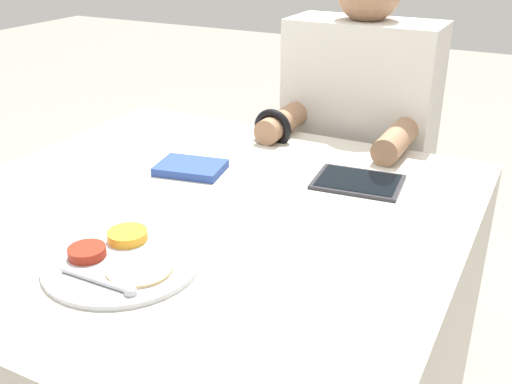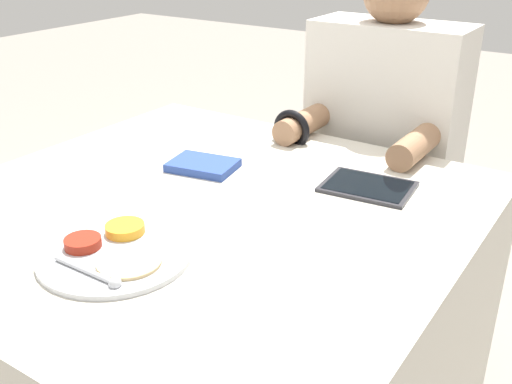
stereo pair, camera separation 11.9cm
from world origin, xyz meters
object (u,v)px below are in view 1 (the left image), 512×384
Objects in this scene: red_notebook at (191,168)px; person_diner at (354,183)px; tablet_device at (358,182)px; thali_tray at (121,260)px.

red_notebook is 0.63m from person_diner.
tablet_device is 0.17× the size of person_diner.
thali_tray is 1.31× the size of tablet_device.
person_diner is (0.24, 0.54, -0.20)m from red_notebook.
red_notebook is at bearing -113.89° from person_diner.
tablet_device is (0.38, 0.12, -0.00)m from red_notebook.
person_diner reaches higher than thali_tray.
thali_tray is at bearing -115.76° from tablet_device.
red_notebook is (-0.12, 0.41, 0.00)m from thali_tray.
red_notebook is at bearing 106.80° from thali_tray.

